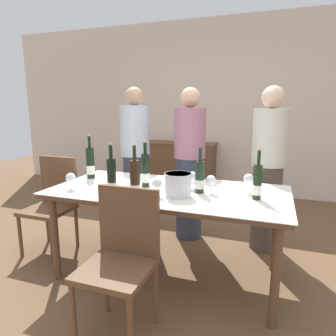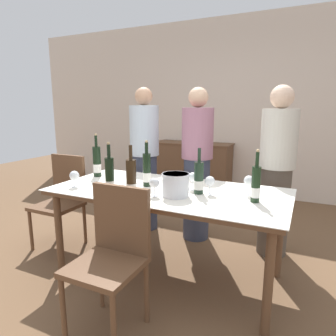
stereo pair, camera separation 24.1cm
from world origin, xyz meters
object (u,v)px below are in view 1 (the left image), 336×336
(wine_glass_0, at_px, (248,179))
(person_guest_right, at_px, (268,171))
(sideboard_cabinet, at_px, (177,167))
(wine_glass_3, at_px, (211,181))
(wine_bottle_0, at_px, (257,183))
(wine_bottle_1, at_px, (112,180))
(ice_bucket, at_px, (178,184))
(chair_near_front, at_px, (122,252))
(chair_left_end, at_px, (53,198))
(wine_glass_2, at_px, (157,184))
(dining_table, at_px, (168,198))
(wine_glass_1, at_px, (193,177))
(wine_bottle_4, at_px, (145,171))
(person_host, at_px, (135,161))
(wine_glass_4, at_px, (71,178))
(person_guest_left, at_px, (189,165))
(wine_bottle_5, at_px, (135,182))
(wine_bottle_2, at_px, (200,178))
(wine_bottle_3, at_px, (90,164))

(wine_glass_0, height_order, person_guest_right, person_guest_right)
(sideboard_cabinet, relative_size, wine_glass_3, 8.91)
(wine_bottle_0, distance_m, wine_bottle_1, 1.06)
(ice_bucket, xyz_separation_m, wine_glass_0, (0.49, 0.26, 0.02))
(wine_bottle_1, bearing_deg, chair_near_front, -53.20)
(wine_bottle_1, bearing_deg, chair_left_end, 154.16)
(wine_glass_2, bearing_deg, wine_glass_3, 31.04)
(dining_table, bearing_deg, wine_glass_0, 10.30)
(sideboard_cabinet, relative_size, chair_near_front, 1.39)
(wine_glass_1, bearing_deg, chair_left_end, 179.69)
(wine_bottle_0, xyz_separation_m, chair_near_front, (-0.76, -0.66, -0.35))
(wine_glass_0, relative_size, chair_left_end, 0.17)
(sideboard_cabinet, distance_m, chair_left_end, 2.45)
(dining_table, xyz_separation_m, wine_bottle_0, (0.70, -0.03, 0.20))
(wine_bottle_4, xyz_separation_m, person_host, (-0.47, 0.79, -0.08))
(wine_glass_4, xyz_separation_m, person_guest_left, (0.70, 1.08, -0.04))
(wine_glass_0, bearing_deg, person_guest_right, 78.85)
(wine_bottle_4, distance_m, person_guest_left, 0.82)
(wine_bottle_4, bearing_deg, chair_left_end, 176.30)
(wine_bottle_5, height_order, wine_glass_3, wine_bottle_5)
(wine_bottle_1, bearing_deg, ice_bucket, 27.19)
(wine_glass_3, xyz_separation_m, chair_near_front, (-0.41, -0.70, -0.33))
(sideboard_cabinet, bearing_deg, wine_glass_1, -69.34)
(wine_bottle_0, xyz_separation_m, wine_glass_0, (-0.07, 0.14, -0.01))
(wine_glass_1, height_order, chair_near_front, chair_near_front)
(wine_glass_4, distance_m, person_guest_right, 1.84)
(wine_bottle_4, height_order, wine_glass_0, wine_bottle_4)
(wine_bottle_1, height_order, wine_glass_4, wine_bottle_1)
(sideboard_cabinet, distance_m, wine_bottle_4, 2.55)
(wine_bottle_1, relative_size, wine_bottle_2, 1.15)
(sideboard_cabinet, height_order, wine_bottle_5, wine_bottle_5)
(wine_bottle_1, distance_m, chair_near_front, 0.55)
(wine_glass_2, xyz_separation_m, person_host, (-0.67, 1.03, -0.04))
(wine_glass_2, height_order, wine_glass_4, wine_glass_2)
(wine_bottle_2, xyz_separation_m, person_guest_right, (0.50, 0.79, -0.07))
(wine_bottle_3, relative_size, person_guest_right, 0.26)
(ice_bucket, bearing_deg, chair_near_front, -109.47)
(wine_bottle_2, height_order, wine_glass_3, wine_bottle_2)
(wine_bottle_3, distance_m, wine_bottle_5, 0.86)
(person_guest_right, bearing_deg, dining_table, -133.63)
(wine_glass_2, bearing_deg, chair_left_end, 166.35)
(sideboard_cabinet, relative_size, wine_glass_0, 8.34)
(wine_bottle_1, relative_size, wine_glass_1, 2.84)
(wine_bottle_5, bearing_deg, wine_glass_0, 32.61)
(wine_glass_2, distance_m, chair_left_end, 1.31)
(chair_left_end, bearing_deg, wine_glass_0, 0.73)
(wine_glass_1, bearing_deg, wine_bottle_3, 176.91)
(sideboard_cabinet, bearing_deg, dining_table, -73.84)
(dining_table, distance_m, person_guest_left, 0.83)
(dining_table, distance_m, wine_glass_1, 0.26)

